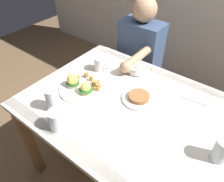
# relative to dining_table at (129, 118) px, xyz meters

# --- Properties ---
(ground_plane) EXTENTS (6.00, 6.00, 0.00)m
(ground_plane) POSITION_rel_dining_table_xyz_m (0.00, 0.00, -0.63)
(ground_plane) COLOR brown
(dining_table) EXTENTS (1.20, 0.90, 0.74)m
(dining_table) POSITION_rel_dining_table_xyz_m (0.00, 0.00, 0.00)
(dining_table) COLOR silver
(dining_table) RESTS_ON ground_plane
(eggs_benedict_plate) EXTENTS (0.27, 0.27, 0.09)m
(eggs_benedict_plate) POSITION_rel_dining_table_xyz_m (-0.32, -0.07, 0.13)
(eggs_benedict_plate) COLOR white
(eggs_benedict_plate) RESTS_ON dining_table
(fruit_bowl) EXTENTS (0.12, 0.12, 0.06)m
(fruit_bowl) POSITION_rel_dining_table_xyz_m (-0.15, 0.30, 0.14)
(fruit_bowl) COLOR white
(fruit_bowl) RESTS_ON dining_table
(coffee_mug) EXTENTS (0.11, 0.08, 0.09)m
(coffee_mug) POSITION_rel_dining_table_xyz_m (-0.36, 0.17, 0.16)
(coffee_mug) COLOR white
(coffee_mug) RESTS_ON dining_table
(fork) EXTENTS (0.16, 0.03, 0.00)m
(fork) POSITION_rel_dining_table_xyz_m (0.27, 0.26, 0.11)
(fork) COLOR silver
(fork) RESTS_ON dining_table
(water_glass_near) EXTENTS (0.08, 0.08, 0.11)m
(water_glass_near) POSITION_rel_dining_table_xyz_m (-0.20, -0.36, 0.15)
(water_glass_near) COLOR silver
(water_glass_near) RESTS_ON dining_table
(water_glass_far) EXTENTS (0.07, 0.07, 0.14)m
(water_glass_far) POSITION_rel_dining_table_xyz_m (-0.32, -0.28, 0.17)
(water_glass_far) COLOR silver
(water_glass_far) RESTS_ON dining_table
(water_glass_extra) EXTENTS (0.07, 0.07, 0.12)m
(water_glass_extra) POSITION_rel_dining_table_xyz_m (0.50, -0.04, 0.16)
(water_glass_extra) COLOR silver
(water_glass_extra) RESTS_ON dining_table
(side_plate) EXTENTS (0.20, 0.20, 0.04)m
(side_plate) POSITION_rel_dining_table_xyz_m (0.02, 0.07, 0.12)
(side_plate) COLOR white
(side_plate) RESTS_ON dining_table
(diner_person) EXTENTS (0.34, 0.54, 1.14)m
(diner_person) POSITION_rel_dining_table_xyz_m (-0.31, 0.60, 0.02)
(diner_person) COLOR #33333D
(diner_person) RESTS_ON ground_plane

